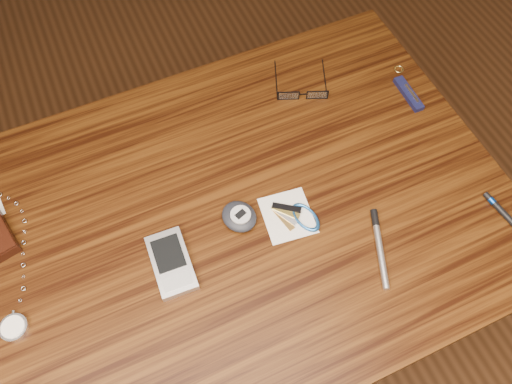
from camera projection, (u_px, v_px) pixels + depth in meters
ground at (242, 322)px, 1.55m from camera, size 3.80×3.80×0.00m
desk at (234, 237)px, 0.98m from camera, size 1.00×0.70×0.75m
eyeglasses at (303, 93)px, 1.01m from camera, size 0.14×0.14×0.02m
gold_ring at (399, 69)px, 1.05m from camera, size 0.02×0.02×0.00m
pocket_watch at (14, 320)px, 0.79m from camera, size 0.09×0.34×0.01m
pda_phone at (171, 263)px, 0.84m from camera, size 0.07×0.12×0.02m
pedometer at (239, 216)px, 0.87m from camera, size 0.08×0.08×0.03m
notepad_keys at (297, 216)px, 0.88m from camera, size 0.11×0.11×0.01m
pocket_knife at (409, 94)px, 1.02m from camera, size 0.02×0.09×0.01m
silver_pen at (379, 242)px, 0.86m from camera, size 0.07×0.14×0.01m
black_blue_pen at (500, 209)px, 0.89m from camera, size 0.02×0.08×0.01m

